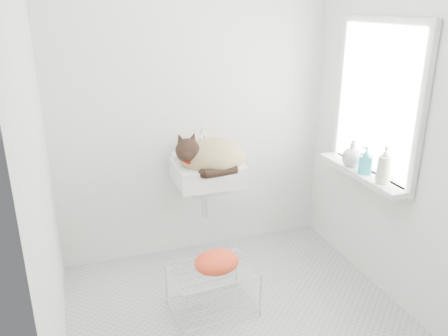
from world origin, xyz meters
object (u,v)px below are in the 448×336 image
object	(u,v)px
sink	(207,162)
cat	(209,157)
bottle_b	(364,173)
bottle_c	(351,166)
wire_rack	(212,291)
bottle_a	(382,183)

from	to	relation	value
sink	cat	bearing A→B (deg)	-61.75
bottle_b	bottle_c	bearing A→B (deg)	90.00
sink	cat	size ratio (longest dim) A/B	0.89
cat	wire_rack	world-z (taller)	cat
cat	wire_rack	xyz separation A→B (m)	(-0.17, -0.59, -0.74)
cat	bottle_c	xyz separation A→B (m)	(0.97, -0.41, -0.04)
wire_rack	bottle_c	size ratio (longest dim) A/B	2.76
bottle_a	bottle_b	xyz separation A→B (m)	(0.00, 0.19, 0.00)
sink	bottle_c	size ratio (longest dim) A/B	2.56
wire_rack	bottle_a	size ratio (longest dim) A/B	2.47
bottle_a	wire_rack	bearing A→B (deg)	171.59
cat	bottle_b	size ratio (longest dim) A/B	2.90
wire_rack	bottle_c	distance (m)	1.35
wire_rack	bottle_b	world-z (taller)	bottle_b
cat	bottle_c	world-z (taller)	cat
wire_rack	bottle_b	xyz separation A→B (m)	(1.14, 0.03, 0.70)
wire_rack	cat	bearing A→B (deg)	73.77
wire_rack	bottle_a	distance (m)	1.35
bottle_b	sink	bearing A→B (deg)	149.07
wire_rack	bottle_b	size ratio (longest dim) A/B	2.76
sink	wire_rack	distance (m)	0.94
bottle_c	bottle_a	bearing A→B (deg)	-90.00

